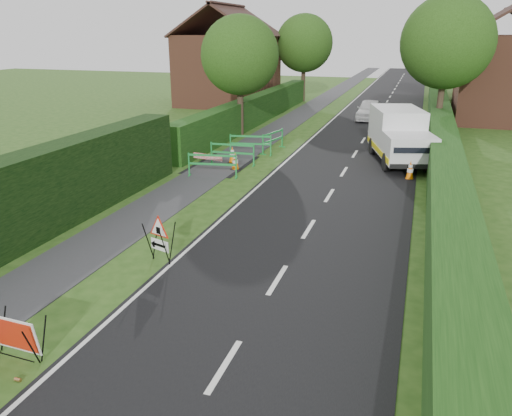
# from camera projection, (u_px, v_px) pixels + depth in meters

# --- Properties ---
(ground) EXTENTS (120.00, 120.00, 0.00)m
(ground) POSITION_uv_depth(u_px,v_px,m) (166.00, 284.00, 11.98)
(ground) COLOR #254814
(ground) RESTS_ON ground
(road_surface) EXTENTS (6.00, 90.00, 0.02)m
(road_surface) POSITION_uv_depth(u_px,v_px,m) (386.00, 103.00, 42.59)
(road_surface) COLOR black
(road_surface) RESTS_ON ground
(footpath) EXTENTS (2.00, 90.00, 0.02)m
(footpath) POSITION_uv_depth(u_px,v_px,m) (323.00, 100.00, 44.21)
(footpath) COLOR #2D2D30
(footpath) RESTS_ON ground
(hedge_west_near) EXTENTS (1.10, 18.00, 2.50)m
(hedge_west_near) POSITION_uv_depth(u_px,v_px,m) (0.00, 256.00, 13.45)
(hedge_west_near) COLOR black
(hedge_west_near) RESTS_ON ground
(hedge_west_far) EXTENTS (1.00, 24.00, 1.80)m
(hedge_west_far) POSITION_uv_depth(u_px,v_px,m) (255.00, 123.00, 33.16)
(hedge_west_far) COLOR #14380F
(hedge_west_far) RESTS_ON ground
(hedge_east) EXTENTS (1.20, 50.00, 1.50)m
(hedge_east) POSITION_uv_depth(u_px,v_px,m) (440.00, 156.00, 24.39)
(hedge_east) COLOR #14380F
(hedge_east) RESTS_ON ground
(house_west) EXTENTS (7.50, 7.40, 7.88)m
(house_west) POSITION_uv_depth(u_px,v_px,m) (228.00, 69.00, 40.83)
(house_west) COLOR brown
(house_west) RESTS_ON ground
(house_east_b) EXTENTS (7.50, 7.40, 7.88)m
(house_east_b) POSITION_uv_depth(u_px,v_px,m) (503.00, 65.00, 45.10)
(house_east_b) COLOR brown
(house_east_b) RESTS_ON ground
(tree_nw) EXTENTS (4.40, 4.40, 6.70)m
(tree_nw) POSITION_uv_depth(u_px,v_px,m) (240.00, 55.00, 27.97)
(tree_nw) COLOR #2D2116
(tree_nw) RESTS_ON ground
(tree_ne) EXTENTS (5.20, 5.20, 7.79)m
(tree_ne) POSITION_uv_depth(u_px,v_px,m) (447.00, 42.00, 28.08)
(tree_ne) COLOR #2D2116
(tree_ne) RESTS_ON ground
(tree_fw) EXTENTS (4.80, 4.80, 7.24)m
(tree_fw) POSITION_uv_depth(u_px,v_px,m) (304.00, 43.00, 42.18)
(tree_fw) COLOR #2D2116
(tree_fw) RESTS_ON ground
(tree_fe) EXTENTS (4.20, 4.20, 6.33)m
(tree_fe) POSITION_uv_depth(u_px,v_px,m) (440.00, 51.00, 42.72)
(tree_fe) COLOR #2D2116
(tree_fe) RESTS_ON ground
(red_rect_sign) EXTENTS (1.02, 0.63, 0.84)m
(red_rect_sign) POSITION_uv_depth(u_px,v_px,m) (15.00, 336.00, 9.08)
(red_rect_sign) COLOR black
(red_rect_sign) RESTS_ON ground
(triangle_sign) EXTENTS (0.94, 0.94, 1.10)m
(triangle_sign) POSITION_uv_depth(u_px,v_px,m) (158.00, 235.00, 12.86)
(triangle_sign) COLOR black
(triangle_sign) RESTS_ON ground
(works_van) EXTENTS (3.36, 5.53, 2.37)m
(works_van) POSITION_uv_depth(u_px,v_px,m) (400.00, 135.00, 22.90)
(works_van) COLOR silver
(works_van) RESTS_ON ground
(traffic_cone_0) EXTENTS (0.38, 0.38, 0.79)m
(traffic_cone_0) POSITION_uv_depth(u_px,v_px,m) (410.00, 170.00, 20.35)
(traffic_cone_0) COLOR black
(traffic_cone_0) RESTS_ON ground
(traffic_cone_1) EXTENTS (0.38, 0.38, 0.79)m
(traffic_cone_1) POSITION_uv_depth(u_px,v_px,m) (415.00, 160.00, 22.00)
(traffic_cone_1) COLOR black
(traffic_cone_1) RESTS_ON ground
(traffic_cone_2) EXTENTS (0.38, 0.38, 0.79)m
(traffic_cone_2) POSITION_uv_depth(u_px,v_px,m) (417.00, 144.00, 25.05)
(traffic_cone_2) COLOR black
(traffic_cone_2) RESTS_ON ground
(traffic_cone_3) EXTENTS (0.38, 0.38, 0.79)m
(traffic_cone_3) POSITION_uv_depth(u_px,v_px,m) (235.00, 161.00, 21.79)
(traffic_cone_3) COLOR black
(traffic_cone_3) RESTS_ON ground
(traffic_cone_4) EXTENTS (0.38, 0.38, 0.79)m
(traffic_cone_4) POSITION_uv_depth(u_px,v_px,m) (232.00, 155.00, 22.90)
(traffic_cone_4) COLOR black
(traffic_cone_4) RESTS_ON ground
(ped_barrier_0) EXTENTS (2.09, 0.69, 1.00)m
(ped_barrier_0) POSITION_uv_depth(u_px,v_px,m) (212.00, 162.00, 20.61)
(ped_barrier_0) COLOR #188735
(ped_barrier_0) RESTS_ON ground
(ped_barrier_1) EXTENTS (2.08, 0.49, 1.00)m
(ped_barrier_1) POSITION_uv_depth(u_px,v_px,m) (232.00, 151.00, 22.55)
(ped_barrier_1) COLOR #188735
(ped_barrier_1) RESTS_ON ground
(ped_barrier_2) EXTENTS (2.09, 0.70, 1.00)m
(ped_barrier_2) POSITION_uv_depth(u_px,v_px,m) (250.00, 142.00, 24.38)
(ped_barrier_2) COLOR #188735
(ped_barrier_2) RESTS_ON ground
(ped_barrier_3) EXTENTS (0.80, 2.09, 1.00)m
(ped_barrier_3) POSITION_uv_depth(u_px,v_px,m) (273.00, 138.00, 25.23)
(ped_barrier_3) COLOR #188735
(ped_barrier_3) RESTS_ON ground
(redwhite_plank) EXTENTS (1.49, 0.28, 0.25)m
(redwhite_plank) POSITION_uv_depth(u_px,v_px,m) (208.00, 167.00, 22.43)
(redwhite_plank) COLOR red
(redwhite_plank) RESTS_ON ground
(litter_can) EXTENTS (0.12, 0.07, 0.07)m
(litter_can) POSITION_uv_depth(u_px,v_px,m) (18.00, 381.00, 8.63)
(litter_can) COLOR #BF7F4C
(litter_can) RESTS_ON ground
(hatchback_car) EXTENTS (1.66, 4.00, 1.35)m
(hatchback_car) POSITION_uv_depth(u_px,v_px,m) (369.00, 110.00, 34.25)
(hatchback_car) COLOR silver
(hatchback_car) RESTS_ON ground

